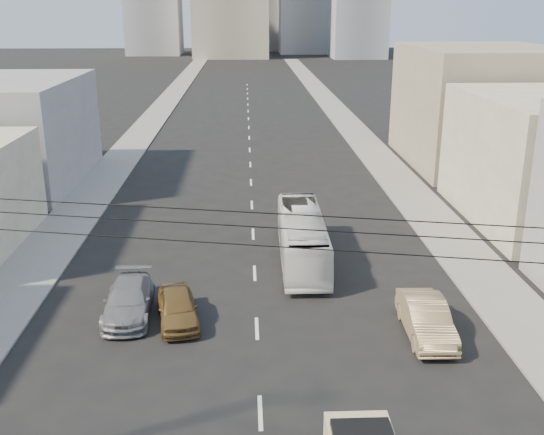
{
  "coord_description": "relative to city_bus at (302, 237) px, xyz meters",
  "views": [
    {
      "loc": [
        -0.37,
        -10.52,
        13.21
      ],
      "look_at": [
        0.85,
        18.64,
        3.5
      ],
      "focal_mm": 42.0,
      "sensor_mm": 36.0,
      "label": 1
    }
  ],
  "objects": [
    {
      "name": "lane_dashes",
      "position": [
        -2.61,
        31.4,
        -1.35
      ],
      "size": [
        0.15,
        104.0,
        0.01
      ],
      "color": "silver",
      "rests_on": "ground"
    },
    {
      "name": "sidewalk_left",
      "position": [
        -14.36,
        48.4,
        -1.3
      ],
      "size": [
        3.5,
        180.0,
        0.12
      ],
      "primitive_type": "cube",
      "color": "gray",
      "rests_on": "ground"
    },
    {
      "name": "midrise_east",
      "position": [
        27.39,
        143.4,
        12.64
      ],
      "size": [
        14.0,
        14.0,
        28.0
      ],
      "primitive_type": "cube",
      "color": "gray",
      "rests_on": "ground"
    },
    {
      "name": "sedan_brown",
      "position": [
        -6.06,
        -6.85,
        -0.66
      ],
      "size": [
        2.38,
        4.36,
        1.4
      ],
      "primitive_type": "imported",
      "rotation": [
        0.0,
        0.0,
        0.18
      ],
      "color": "brown",
      "rests_on": "ground"
    },
    {
      "name": "sedan_tan",
      "position": [
        4.48,
        -8.49,
        -0.57
      ],
      "size": [
        1.77,
        4.8,
        1.57
      ],
      "primitive_type": "imported",
      "rotation": [
        0.0,
        0.0,
        -0.02
      ],
      "color": "#9F875D",
      "rests_on": "ground"
    },
    {
      "name": "sedan_grey",
      "position": [
        -8.31,
        -6.08,
        -0.63
      ],
      "size": [
        2.28,
        5.09,
        1.45
      ],
      "primitive_type": "imported",
      "rotation": [
        0.0,
        0.0,
        0.05
      ],
      "color": "slate",
      "rests_on": "ground"
    },
    {
      "name": "city_bus",
      "position": [
        0.0,
        0.0,
        0.0
      ],
      "size": [
        2.43,
        9.79,
        2.72
      ],
      "primitive_type": "imported",
      "rotation": [
        0.0,
        0.0,
        -0.02
      ],
      "color": "silver",
      "rests_on": "ground"
    },
    {
      "name": "overhead_wires",
      "position": [
        -2.61,
        -20.1,
        7.61
      ],
      "size": [
        23.01,
        5.02,
        0.72
      ],
      "color": "black",
      "rests_on": "ground"
    },
    {
      "name": "sidewalk_right",
      "position": [
        9.14,
        48.4,
        -1.3
      ],
      "size": [
        3.5,
        180.0,
        0.12
      ],
      "primitive_type": "cube",
      "color": "gray",
      "rests_on": "ground"
    },
    {
      "name": "bldg_right_far",
      "position": [
        17.39,
        22.4,
        3.64
      ],
      "size": [
        12.0,
        16.0,
        10.0
      ],
      "primitive_type": "cube",
      "color": "gray",
      "rests_on": "ground"
    }
  ]
}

